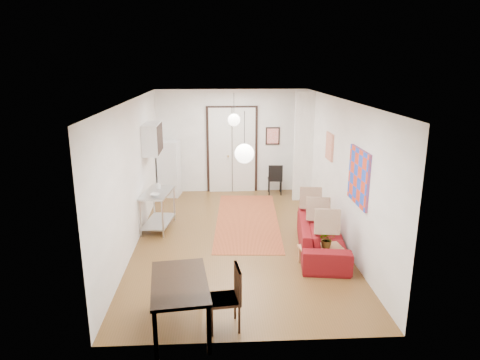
{
  "coord_description": "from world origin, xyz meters",
  "views": [
    {
      "loc": [
        -0.41,
        -8.41,
        3.6
      ],
      "look_at": [
        0.05,
        0.11,
        1.25
      ],
      "focal_mm": 32.0,
      "sensor_mm": 36.0,
      "label": 1
    }
  ],
  "objects_px": {
    "coffee_table": "(321,250)",
    "dining_chair_far": "(224,290)",
    "dining_chair_near": "(224,290)",
    "fridge": "(169,169)",
    "kitchen_counter": "(158,205)",
    "dining_table": "(180,287)",
    "black_side_chair": "(275,176)",
    "sofa": "(322,236)"
  },
  "relations": [
    {
      "from": "kitchen_counter",
      "to": "fridge",
      "type": "relative_size",
      "value": 0.77
    },
    {
      "from": "fridge",
      "to": "dining_chair_far",
      "type": "height_order",
      "value": "fridge"
    },
    {
      "from": "coffee_table",
      "to": "dining_chair_near",
      "type": "distance_m",
      "value": 2.51
    },
    {
      "from": "dining_table",
      "to": "black_side_chair",
      "type": "bearing_deg",
      "value": 71.37
    },
    {
      "from": "coffee_table",
      "to": "fridge",
      "type": "bearing_deg",
      "value": 125.58
    },
    {
      "from": "fridge",
      "to": "black_side_chair",
      "type": "bearing_deg",
      "value": 9.57
    },
    {
      "from": "kitchen_counter",
      "to": "black_side_chair",
      "type": "relative_size",
      "value": 1.38
    },
    {
      "from": "black_side_chair",
      "to": "dining_table",
      "type": "bearing_deg",
      "value": 74.86
    },
    {
      "from": "black_side_chair",
      "to": "fridge",
      "type": "bearing_deg",
      "value": 5.06
    },
    {
      "from": "dining_table",
      "to": "dining_chair_far",
      "type": "relative_size",
      "value": 1.55
    },
    {
      "from": "sofa",
      "to": "dining_chair_far",
      "type": "distance_m",
      "value": 3.03
    },
    {
      "from": "fridge",
      "to": "dining_chair_near",
      "type": "bearing_deg",
      "value": -69.33
    },
    {
      "from": "dining_table",
      "to": "coffee_table",
      "type": "bearing_deg",
      "value": 37.14
    },
    {
      "from": "dining_chair_far",
      "to": "black_side_chair",
      "type": "bearing_deg",
      "value": 159.17
    },
    {
      "from": "kitchen_counter",
      "to": "coffee_table",
      "type": "bearing_deg",
      "value": -23.59
    },
    {
      "from": "dining_chair_near",
      "to": "dining_chair_far",
      "type": "height_order",
      "value": "same"
    },
    {
      "from": "dining_chair_near",
      "to": "dining_chair_far",
      "type": "xyz_separation_m",
      "value": [
        0.0,
        0.0,
        0.0
      ]
    },
    {
      "from": "coffee_table",
      "to": "dining_chair_far",
      "type": "bearing_deg",
      "value": -136.19
    },
    {
      "from": "kitchen_counter",
      "to": "dining_chair_far",
      "type": "height_order",
      "value": "dining_chair_far"
    },
    {
      "from": "kitchen_counter",
      "to": "dining_table",
      "type": "relative_size",
      "value": 0.85
    },
    {
      "from": "dining_table",
      "to": "black_side_chair",
      "type": "height_order",
      "value": "black_side_chair"
    },
    {
      "from": "kitchen_counter",
      "to": "dining_table",
      "type": "bearing_deg",
      "value": -70.14
    },
    {
      "from": "sofa",
      "to": "dining_table",
      "type": "bearing_deg",
      "value": 141.08
    },
    {
      "from": "dining_chair_near",
      "to": "kitchen_counter",
      "type": "bearing_deg",
      "value": -166.32
    },
    {
      "from": "coffee_table",
      "to": "black_side_chair",
      "type": "xyz_separation_m",
      "value": [
        -0.26,
        4.56,
        0.2
      ]
    },
    {
      "from": "coffee_table",
      "to": "dining_chair_far",
      "type": "relative_size",
      "value": 0.92
    },
    {
      "from": "sofa",
      "to": "black_side_chair",
      "type": "relative_size",
      "value": 2.55
    },
    {
      "from": "coffee_table",
      "to": "black_side_chair",
      "type": "height_order",
      "value": "black_side_chair"
    },
    {
      "from": "dining_table",
      "to": "sofa",
      "type": "bearing_deg",
      "value": 43.08
    },
    {
      "from": "kitchen_counter",
      "to": "black_side_chair",
      "type": "bearing_deg",
      "value": 49.29
    },
    {
      "from": "kitchen_counter",
      "to": "black_side_chair",
      "type": "xyz_separation_m",
      "value": [
        2.95,
        2.59,
        -0.04
      ]
    },
    {
      "from": "kitchen_counter",
      "to": "dining_chair_far",
      "type": "xyz_separation_m",
      "value": [
        1.4,
        -3.7,
        -0.02
      ]
    },
    {
      "from": "dining_table",
      "to": "dining_chair_near",
      "type": "distance_m",
      "value": 0.62
    },
    {
      "from": "coffee_table",
      "to": "dining_table",
      "type": "relative_size",
      "value": 0.59
    },
    {
      "from": "sofa",
      "to": "coffee_table",
      "type": "bearing_deg",
      "value": 173.14
    },
    {
      "from": "black_side_chair",
      "to": "sofa",
      "type": "bearing_deg",
      "value": 99.31
    },
    {
      "from": "dining_chair_far",
      "to": "fridge",
      "type": "bearing_deg",
      "value": -174.31
    },
    {
      "from": "fridge",
      "to": "dining_chair_far",
      "type": "xyz_separation_m",
      "value": [
        1.4,
        -6.21,
        -0.25
      ]
    },
    {
      "from": "dining_chair_far",
      "to": "black_side_chair",
      "type": "distance_m",
      "value": 6.48
    },
    {
      "from": "coffee_table",
      "to": "dining_chair_far",
      "type": "distance_m",
      "value": 2.51
    },
    {
      "from": "coffee_table",
      "to": "dining_chair_near",
      "type": "bearing_deg",
      "value": -136.19
    },
    {
      "from": "kitchen_counter",
      "to": "dining_chair_far",
      "type": "bearing_deg",
      "value": -61.34
    }
  ]
}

